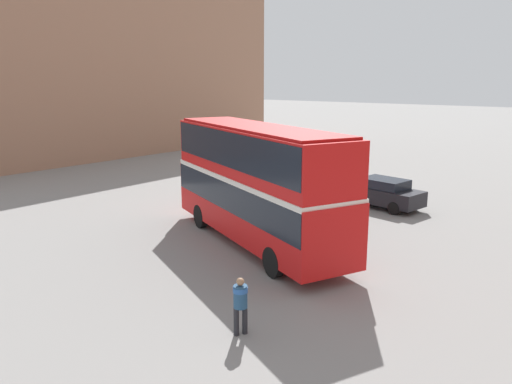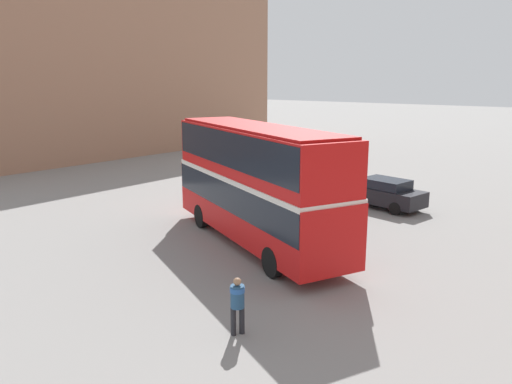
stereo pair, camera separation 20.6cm
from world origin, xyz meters
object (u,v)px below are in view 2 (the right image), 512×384
(parked_car_kerb_near, at_px, (304,162))
(parked_car_kerb_far, at_px, (383,193))
(double_decker_bus, at_px, (256,177))
(pedestrian_foreground, at_px, (237,300))

(parked_car_kerb_near, height_order, parked_car_kerb_far, parked_car_kerb_far)
(parked_car_kerb_far, bearing_deg, double_decker_bus, 90.48)
(double_decker_bus, distance_m, parked_car_kerb_near, 16.86)
(double_decker_bus, xyz_separation_m, pedestrian_foreground, (4.46, -6.10, -1.81))
(parked_car_kerb_near, bearing_deg, pedestrian_foreground, 121.12)
(pedestrian_foreground, relative_size, parked_car_kerb_far, 0.35)
(parked_car_kerb_near, relative_size, parked_car_kerb_far, 0.99)
(double_decker_bus, xyz_separation_m, parked_car_kerb_near, (-7.76, 14.83, -2.04))
(parked_car_kerb_near, distance_m, parked_car_kerb_far, 10.85)
(double_decker_bus, height_order, parked_car_kerb_near, double_decker_bus)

